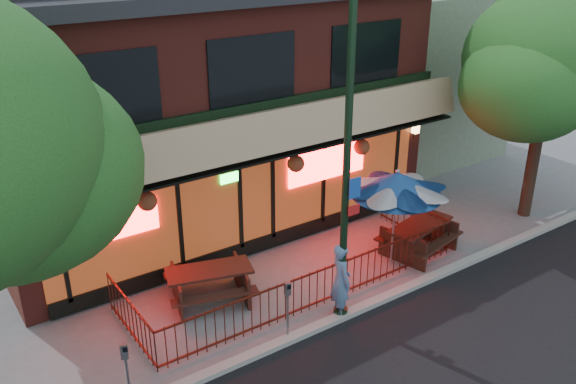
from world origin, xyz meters
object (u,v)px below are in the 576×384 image
at_px(picnic_table_left, 210,280).
at_px(parking_meter_far, 126,366).
at_px(patio_umbrella, 397,184).
at_px(pedestrian, 341,280).
at_px(parking_meter_near, 288,301).
at_px(street_tree_right, 550,51).
at_px(street_light, 346,189).
at_px(picnic_table_right, 419,233).

distance_m(picnic_table_left, parking_meter_far, 3.73).
bearing_deg(patio_umbrella, pedestrian, -157.95).
xyz_separation_m(pedestrian, parking_meter_near, (-1.48, -0.05, 0.04)).
bearing_deg(street_tree_right, patio_umbrella, 178.80).
relative_size(street_tree_right, parking_meter_far, 4.75).
xyz_separation_m(street_light, pedestrian, (0.01, 0.05, -2.24)).
bearing_deg(picnic_table_left, pedestrian, -45.76).
bearing_deg(patio_umbrella, picnic_table_right, 0.00).
relative_size(street_light, parking_meter_far, 4.74).
bearing_deg(picnic_table_left, street_light, -46.63).
xyz_separation_m(picnic_table_right, parking_meter_near, (-5.07, -1.10, 0.39)).
relative_size(parking_meter_near, parking_meter_far, 0.96).
bearing_deg(parking_meter_near, street_tree_right, 5.92).
xyz_separation_m(picnic_table_left, parking_meter_far, (-2.88, -2.33, 0.44)).
bearing_deg(parking_meter_near, picnic_table_left, 106.37).
relative_size(street_tree_right, picnic_table_right, 3.08).
bearing_deg(parking_meter_near, patio_umbrella, 15.12).
bearing_deg(pedestrian, picnic_table_left, 59.53).
xyz_separation_m(picnic_table_left, patio_umbrella, (4.73, -1.15, 1.70)).
distance_m(picnic_table_right, patio_umbrella, 1.96).
relative_size(street_tree_right, picnic_table_left, 3.01).
height_order(street_light, picnic_table_right, street_light).
distance_m(picnic_table_right, parking_meter_near, 5.20).
distance_m(street_light, picnic_table_left, 4.04).
bearing_deg(patio_umbrella, picnic_table_left, 166.35).
bearing_deg(street_light, patio_umbrella, 22.94).
height_order(street_light, parking_meter_far, street_light).
relative_size(picnic_table_left, parking_meter_near, 1.65).
distance_m(picnic_table_left, pedestrian, 3.09).
bearing_deg(street_light, pedestrian, 75.03).
relative_size(picnic_table_left, pedestrian, 1.28).
xyz_separation_m(street_tree_right, patio_umbrella, (-5.43, 0.11, -2.70)).
bearing_deg(parking_meter_far, parking_meter_near, 1.29).
bearing_deg(parking_meter_far, street_tree_right, 4.67).
bearing_deg(street_light, parking_meter_far, -179.11).
height_order(street_tree_right, patio_umbrella, street_tree_right).
relative_size(street_light, pedestrian, 3.83).
distance_m(pedestrian, parking_meter_near, 1.48).
height_order(street_light, picnic_table_left, street_light).
bearing_deg(parking_meter_near, parking_meter_far, -178.71).
height_order(street_light, patio_umbrella, street_light).
height_order(picnic_table_left, parking_meter_far, parking_meter_far).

